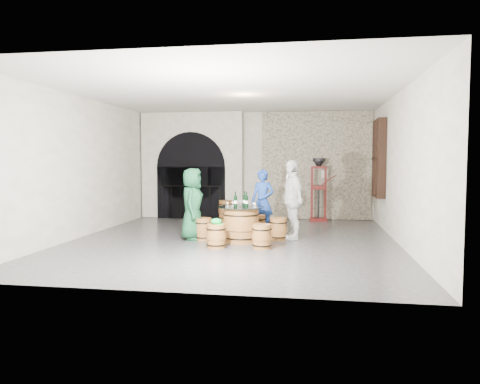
% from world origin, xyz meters
% --- Properties ---
extents(ground, '(8.00, 8.00, 0.00)m').
position_xyz_m(ground, '(0.00, 0.00, 0.00)').
color(ground, '#2F2F32').
rests_on(ground, ground).
extents(wall_back, '(8.00, 0.00, 8.00)m').
position_xyz_m(wall_back, '(0.00, 4.00, 1.60)').
color(wall_back, beige).
rests_on(wall_back, ground).
extents(wall_front, '(8.00, 0.00, 8.00)m').
position_xyz_m(wall_front, '(0.00, -4.00, 1.60)').
color(wall_front, beige).
rests_on(wall_front, ground).
extents(wall_left, '(0.00, 8.00, 8.00)m').
position_xyz_m(wall_left, '(-3.50, 0.00, 1.60)').
color(wall_left, beige).
rests_on(wall_left, ground).
extents(wall_right, '(0.00, 8.00, 8.00)m').
position_xyz_m(wall_right, '(3.50, 0.00, 1.60)').
color(wall_right, beige).
rests_on(wall_right, ground).
extents(ceiling, '(8.00, 8.00, 0.00)m').
position_xyz_m(ceiling, '(0.00, 0.00, 3.20)').
color(ceiling, beige).
rests_on(ceiling, wall_back).
extents(stone_facing_panel, '(3.20, 0.12, 3.18)m').
position_xyz_m(stone_facing_panel, '(1.80, 3.94, 1.60)').
color(stone_facing_panel, tan).
rests_on(stone_facing_panel, ground).
extents(arched_opening, '(3.10, 0.60, 3.19)m').
position_xyz_m(arched_opening, '(-1.90, 3.74, 1.58)').
color(arched_opening, beige).
rests_on(arched_opening, ground).
extents(shuttered_window, '(0.23, 1.10, 2.00)m').
position_xyz_m(shuttered_window, '(3.38, 2.40, 1.80)').
color(shuttered_window, black).
rests_on(shuttered_window, wall_right).
extents(barrel_table, '(0.98, 0.98, 0.76)m').
position_xyz_m(barrel_table, '(0.20, -0.13, 0.38)').
color(barrel_table, brown).
rests_on(barrel_table, ground).
extents(barrel_stool_left, '(0.41, 0.41, 0.49)m').
position_xyz_m(barrel_stool_left, '(-0.66, -0.05, 0.24)').
color(barrel_stool_left, brown).
rests_on(barrel_stool_left, ground).
extents(barrel_stool_far, '(0.41, 0.41, 0.49)m').
position_xyz_m(barrel_stool_far, '(0.45, 0.69, 0.24)').
color(barrel_stool_far, brown).
rests_on(barrel_stool_far, ground).
extents(barrel_stool_right, '(0.41, 0.41, 0.49)m').
position_xyz_m(barrel_stool_right, '(0.97, 0.24, 0.24)').
color(barrel_stool_right, brown).
rests_on(barrel_stool_right, ground).
extents(barrel_stool_near_right, '(0.41, 0.41, 0.49)m').
position_xyz_m(barrel_stool_near_right, '(0.72, -0.81, 0.24)').
color(barrel_stool_near_right, brown).
rests_on(barrel_stool_near_right, ground).
extents(barrel_stool_near_left, '(0.41, 0.41, 0.49)m').
position_xyz_m(barrel_stool_near_left, '(-0.18, -0.90, 0.24)').
color(barrel_stool_near_left, brown).
rests_on(barrel_stool_near_left, ground).
extents(green_cap, '(0.26, 0.22, 0.12)m').
position_xyz_m(green_cap, '(-0.18, -0.90, 0.53)').
color(green_cap, '#0D9132').
rests_on(green_cap, barrel_stool_near_left).
extents(person_green, '(0.57, 0.82, 1.58)m').
position_xyz_m(person_green, '(-0.91, -0.03, 0.79)').
color(person_green, '#134728').
rests_on(person_green, ground).
extents(person_blue, '(0.65, 0.51, 1.55)m').
position_xyz_m(person_blue, '(0.54, 0.97, 0.77)').
color(person_blue, '#1B3D97').
rests_on(person_blue, ground).
extents(person_white, '(0.80, 1.12, 1.77)m').
position_xyz_m(person_white, '(1.26, 0.38, 0.88)').
color(person_white, silver).
rests_on(person_white, ground).
extents(wine_bottle_left, '(0.08, 0.08, 0.32)m').
position_xyz_m(wine_bottle_left, '(0.08, -0.15, 0.89)').
color(wine_bottle_left, black).
rests_on(wine_bottle_left, barrel_table).
extents(wine_bottle_center, '(0.08, 0.08, 0.32)m').
position_xyz_m(wine_bottle_center, '(0.32, -0.13, 0.89)').
color(wine_bottle_center, black).
rests_on(wine_bottle_center, barrel_table).
extents(wine_bottle_right, '(0.08, 0.08, 0.32)m').
position_xyz_m(wine_bottle_right, '(0.25, 0.04, 0.89)').
color(wine_bottle_right, black).
rests_on(wine_bottle_right, barrel_table).
extents(tasting_glass_a, '(0.05, 0.05, 0.10)m').
position_xyz_m(tasting_glass_a, '(-0.09, -0.15, 0.81)').
color(tasting_glass_a, '#C66D26').
rests_on(tasting_glass_a, barrel_table).
extents(tasting_glass_b, '(0.05, 0.05, 0.10)m').
position_xyz_m(tasting_glass_b, '(0.47, -0.13, 0.81)').
color(tasting_glass_b, '#C66D26').
rests_on(tasting_glass_b, barrel_table).
extents(tasting_glass_c, '(0.05, 0.05, 0.10)m').
position_xyz_m(tasting_glass_c, '(0.13, 0.18, 0.81)').
color(tasting_glass_c, '#C66D26').
rests_on(tasting_glass_c, barrel_table).
extents(tasting_glass_d, '(0.05, 0.05, 0.10)m').
position_xyz_m(tasting_glass_d, '(0.34, 0.17, 0.81)').
color(tasting_glass_d, '#C66D26').
rests_on(tasting_glass_d, barrel_table).
extents(tasting_glass_e, '(0.05, 0.05, 0.10)m').
position_xyz_m(tasting_glass_e, '(0.52, -0.25, 0.81)').
color(tasting_glass_e, '#C66D26').
rests_on(tasting_glass_e, barrel_table).
extents(tasting_glass_f, '(0.05, 0.05, 0.10)m').
position_xyz_m(tasting_glass_f, '(-0.01, -0.00, 0.81)').
color(tasting_glass_f, '#C66D26').
rests_on(tasting_glass_f, barrel_table).
extents(side_barrel, '(0.44, 0.44, 0.59)m').
position_xyz_m(side_barrel, '(-0.78, 3.24, 0.29)').
color(side_barrel, brown).
rests_on(side_barrel, ground).
extents(corking_press, '(0.74, 0.41, 1.81)m').
position_xyz_m(corking_press, '(1.89, 3.48, 1.06)').
color(corking_press, '#53130D').
rests_on(corking_press, ground).
extents(control_box, '(0.18, 0.10, 0.22)m').
position_xyz_m(control_box, '(2.05, 3.86, 1.35)').
color(control_box, silver).
rests_on(control_box, wall_back).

